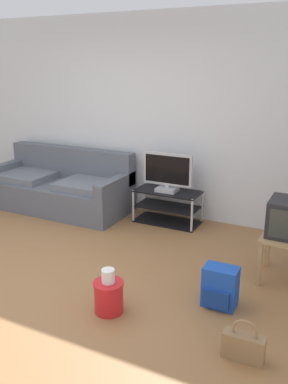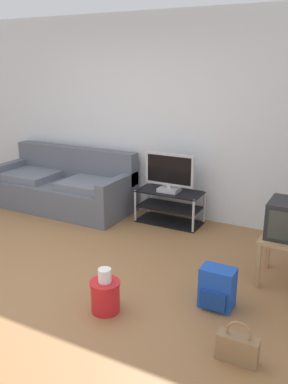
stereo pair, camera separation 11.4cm
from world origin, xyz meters
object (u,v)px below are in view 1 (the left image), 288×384
(flat_tv, at_px, (167,173))
(handbag, at_px, (244,345))
(backpack, at_px, (220,287))
(couch, at_px, (61,188))
(tv_stand, at_px, (168,207))
(cleaning_bucket, at_px, (109,294))

(flat_tv, height_order, handbag, flat_tv)
(flat_tv, relative_size, backpack, 1.81)
(couch, distance_m, flat_tv, 1.69)
(couch, bearing_deg, tv_stand, 5.85)
(handbag, height_order, cleaning_bucket, cleaning_bucket)
(tv_stand, relative_size, cleaning_bucket, 2.15)
(tv_stand, xyz_separation_m, cleaning_bucket, (0.38, -2.15, -0.06))
(couch, relative_size, flat_tv, 3.10)
(tv_stand, bearing_deg, cleaning_bucket, -79.87)
(handbag, bearing_deg, cleaning_bucket, 175.93)
(flat_tv, relative_size, cleaning_bucket, 1.67)
(handbag, bearing_deg, couch, 147.20)
(flat_tv, xyz_separation_m, backpack, (1.21, -1.61, -0.51))
(tv_stand, height_order, flat_tv, flat_tv)
(couch, bearing_deg, cleaning_bucket, -44.40)
(flat_tv, distance_m, handbag, 2.77)
(couch, distance_m, backpack, 3.20)
(tv_stand, bearing_deg, couch, -174.15)
(couch, xyz_separation_m, flat_tv, (1.64, 0.15, 0.38))
(cleaning_bucket, bearing_deg, flat_tv, 100.24)
(tv_stand, height_order, handbag, tv_stand)
(flat_tv, distance_m, backpack, 2.08)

